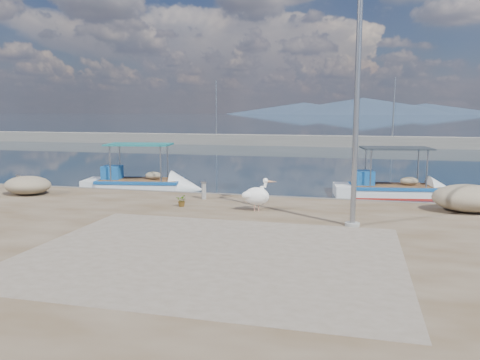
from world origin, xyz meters
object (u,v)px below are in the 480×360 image
boat_left (139,186)px  pelican (257,196)px  boat_right (393,192)px  lamp_post (356,115)px  bollard_near (204,189)px

boat_left → pelican: bearing=-47.5°
boat_right → lamp_post: lamp_post is taller
boat_right → lamp_post: size_ratio=0.82×
boat_left → bollard_near: bearing=-49.5°
pelican → boat_left: bearing=117.3°
lamp_post → bollard_near: bearing=152.1°
boat_left → boat_right: boat_left is taller
pelican → bollard_near: (-2.49, 1.67, -0.16)m
bollard_near → boat_left: bearing=140.0°
boat_left → bollard_near: 6.22m
pelican → bollard_near: 3.00m
pelican → lamp_post: (3.23, -1.36, 2.76)m
boat_right → pelican: size_ratio=4.85×
lamp_post → pelican: bearing=157.1°
pelican → bollard_near: bearing=121.5°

